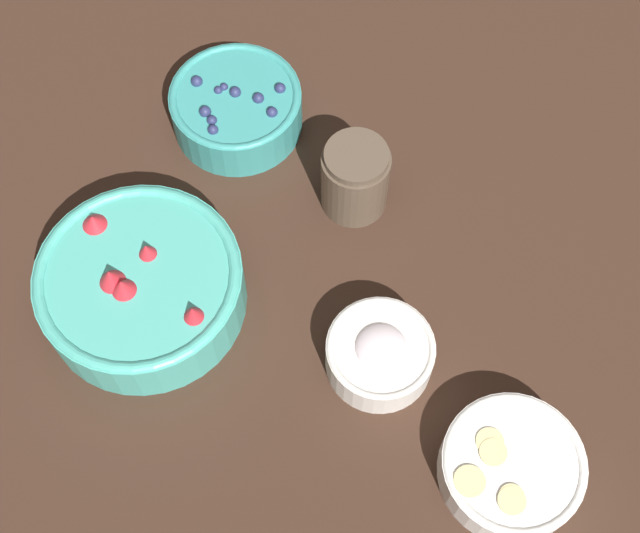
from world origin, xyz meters
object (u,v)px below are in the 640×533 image
bowl_strawberries (141,285)px  bowl_bananas (511,467)px  bowl_cream (380,353)px  jar_chocolate (355,180)px  bowl_blueberries (236,106)px

bowl_strawberries → bowl_bananas: size_ratio=1.55×
bowl_strawberries → bowl_cream: bowl_strawberries is taller
bowl_cream → jar_chocolate: size_ratio=1.20×
bowl_strawberries → bowl_blueberries: (-0.06, -0.26, -0.01)m
bowl_strawberries → jar_chocolate: bearing=-142.3°
bowl_blueberries → jar_chocolate: bearing=150.3°
bowl_cream → bowl_strawberries: bearing=-7.9°
bowl_blueberries → jar_chocolate: 0.19m
bowl_blueberries → bowl_cream: size_ratio=1.38×
bowl_strawberries → bowl_cream: bearing=172.1°
bowl_strawberries → bowl_blueberries: 0.27m
bowl_blueberries → bowl_bananas: size_ratio=1.10×
bowl_strawberries → jar_chocolate: size_ratio=2.33×
bowl_bananas → bowl_cream: (0.15, -0.10, 0.00)m
bowl_strawberries → bowl_cream: 0.28m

